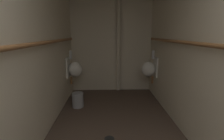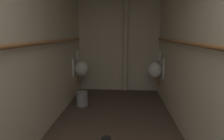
% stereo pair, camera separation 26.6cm
% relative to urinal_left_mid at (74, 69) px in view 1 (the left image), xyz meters
% --- Properties ---
extents(floor, '(2.10, 4.32, 0.08)m').
position_rel_urinal_left_mid_xyz_m(floor, '(0.84, -1.58, -0.70)').
color(floor, '#47382D').
rests_on(floor, ground).
extents(wall_left, '(0.06, 4.32, 2.53)m').
position_rel_urinal_left_mid_xyz_m(wall_left, '(-0.18, -1.58, 0.60)').
color(wall_left, beige).
rests_on(wall_left, ground).
extents(wall_right, '(0.06, 4.32, 2.53)m').
position_rel_urinal_left_mid_xyz_m(wall_right, '(1.86, -1.58, 0.60)').
color(wall_right, beige).
rests_on(wall_right, ground).
extents(wall_back, '(2.10, 0.06, 2.53)m').
position_rel_urinal_left_mid_xyz_m(wall_back, '(0.84, 0.55, 0.60)').
color(wall_back, beige).
rests_on(wall_back, ground).
extents(urinal_left_mid, '(0.32, 0.30, 0.76)m').
position_rel_urinal_left_mid_xyz_m(urinal_left_mid, '(0.00, 0.00, 0.00)').
color(urinal_left_mid, silver).
extents(urinal_right_mid, '(0.32, 0.30, 0.76)m').
position_rel_urinal_left_mid_xyz_m(urinal_right_mid, '(1.68, -0.02, 0.00)').
color(urinal_right_mid, silver).
extents(supply_pipe_left, '(0.06, 3.62, 0.06)m').
position_rel_urinal_left_mid_xyz_m(supply_pipe_left, '(-0.09, -1.58, 0.65)').
color(supply_pipe_left, '#936038').
extents(supply_pipe_right, '(0.06, 3.60, 0.06)m').
position_rel_urinal_left_mid_xyz_m(supply_pipe_right, '(1.77, -1.59, 0.65)').
color(supply_pipe_right, '#936038').
extents(standpipe_back_wall, '(0.10, 0.10, 2.48)m').
position_rel_urinal_left_mid_xyz_m(standpipe_back_wall, '(1.01, 0.44, 0.60)').
color(standpipe_back_wall, beige).
rests_on(standpipe_back_wall, ground).
extents(floor_drain, '(0.14, 0.14, 0.01)m').
position_rel_urinal_left_mid_xyz_m(floor_drain, '(0.75, -1.66, -0.66)').
color(floor_drain, black).
rests_on(floor_drain, ground).
extents(waste_bin, '(0.22, 0.22, 0.29)m').
position_rel_urinal_left_mid_xyz_m(waste_bin, '(0.15, -0.55, -0.52)').
color(waste_bin, gray).
rests_on(waste_bin, ground).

